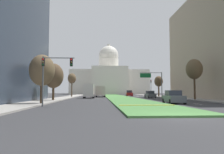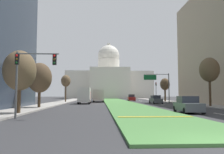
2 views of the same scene
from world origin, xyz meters
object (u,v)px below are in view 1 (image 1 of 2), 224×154
(street_tree_right_mid, at_px, (194,69))
(sedan_distant, at_px, (129,94))
(street_tree_left_far, at_px, (72,79))
(traffic_light_far_right, at_px, (151,86))
(city_bus, at_px, (100,91))
(street_tree_left_near, at_px, (42,70))
(sedan_midblock, at_px, (150,95))
(street_tree_right_far, at_px, (159,82))
(box_truck_delivery, at_px, (89,91))
(traffic_light_near_left, at_px, (51,70))
(street_tree_left_mid, at_px, (54,76))
(overhead_guide_sign, at_px, (153,79))
(sedan_lead_stopped, at_px, (174,97))
(capitol_building, at_px, (109,79))

(street_tree_right_mid, height_order, sedan_distant, street_tree_right_mid)
(street_tree_left_far, bearing_deg, traffic_light_far_right, 12.85)
(sedan_distant, height_order, city_bus, city_bus)
(street_tree_left_near, height_order, sedan_midblock, street_tree_left_near)
(street_tree_right_far, distance_m, box_truck_delivery, 22.00)
(traffic_light_near_left, bearing_deg, street_tree_left_mid, 100.86)
(traffic_light_near_left, bearing_deg, sedan_midblock, 59.57)
(traffic_light_far_right, distance_m, overhead_guide_sign, 11.15)
(street_tree_right_far, distance_m, city_bus, 16.74)
(street_tree_left_far, xyz_separation_m, box_truck_delivery, (5.14, -9.56, -3.34))
(overhead_guide_sign, height_order, street_tree_left_mid, overhead_guide_sign)
(box_truck_delivery, bearing_deg, sedan_lead_stopped, -62.44)
(traffic_light_near_left, xyz_separation_m, city_bus, (5.21, 39.54, -2.03))
(traffic_light_far_right, height_order, sedan_distant, traffic_light_far_right)
(street_tree_left_near, xyz_separation_m, street_tree_right_far, (23.70, 34.42, 0.21))
(street_tree_left_mid, xyz_separation_m, street_tree_right_mid, (24.59, 2.00, 1.42))
(street_tree_left_far, bearing_deg, overhead_guide_sign, -14.79)
(traffic_light_far_right, relative_size, street_tree_left_near, 0.86)
(traffic_light_near_left, xyz_separation_m, overhead_guide_sign, (18.63, 31.92, 0.86))
(sedan_midblock, distance_m, box_truck_delivery, 14.64)
(overhead_guide_sign, bearing_deg, street_tree_right_far, 64.45)
(street_tree_left_near, xyz_separation_m, street_tree_left_far, (-0.64, 33.57, 0.92))
(capitol_building, bearing_deg, sedan_distant, -84.88)
(capitol_building, xyz_separation_m, street_tree_right_mid, (12.14, -80.10, -2.47))
(capitol_building, relative_size, street_tree_right_far, 6.75)
(traffic_light_far_right, distance_m, sedan_lead_stopped, 38.41)
(street_tree_left_mid, height_order, street_tree_right_mid, street_tree_right_mid)
(street_tree_left_mid, height_order, sedan_lead_stopped, street_tree_left_mid)
(sedan_midblock, xyz_separation_m, sedan_distant, (-2.76, 16.74, 0.07))
(capitol_building, xyz_separation_m, sedan_lead_stopped, (4.65, -90.64, -7.19))
(traffic_light_near_left, distance_m, traffic_light_far_right, 47.51)
(capitol_building, distance_m, street_tree_left_near, 92.50)
(overhead_guide_sign, bearing_deg, capitol_building, 97.84)
(sedan_midblock, bearing_deg, street_tree_left_near, -127.19)
(street_tree_left_near, distance_m, sedan_distant, 45.05)
(traffic_light_far_right, bearing_deg, city_bus, -167.92)
(street_tree_right_mid, distance_m, box_truck_delivery, 23.44)
(traffic_light_far_right, relative_size, box_truck_delivery, 0.81)
(sedan_distant, bearing_deg, traffic_light_near_left, -107.36)
(street_tree_left_far, relative_size, sedan_lead_stopped, 1.45)
(street_tree_right_far, xyz_separation_m, box_truck_delivery, (-19.20, -10.41, -2.63))
(street_tree_right_far, relative_size, box_truck_delivery, 0.92)
(box_truck_delivery, bearing_deg, street_tree_right_far, 28.46)
(street_tree_right_mid, xyz_separation_m, sedan_lead_stopped, (-7.48, -10.54, -4.72))
(traffic_light_far_right, height_order, box_truck_delivery, traffic_light_far_right)
(street_tree_right_far, relative_size, sedan_distant, 1.40)
(traffic_light_far_right, xyz_separation_m, sedan_distant, (-6.24, 3.00, -2.45))
(overhead_guide_sign, bearing_deg, street_tree_right_mid, -78.41)
(traffic_light_near_left, relative_size, box_truck_delivery, 0.81)
(traffic_light_near_left, relative_size, street_tree_right_mid, 0.70)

